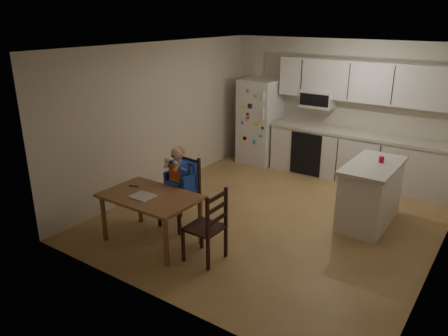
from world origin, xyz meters
The scene contains 10 objects.
room centered at (0.00, 0.48, 1.25)m, with size 4.52×5.01×2.51m.
refrigerator centered at (-1.55, 2.15, 0.85)m, with size 0.72×0.70×1.70m, color silver.
kitchen_run centered at (0.50, 2.24, 0.88)m, with size 3.37×0.62×2.15m.
kitchen_island centered at (1.22, 0.61, 0.46)m, with size 0.65×1.25×0.92m.
red_cup centered at (1.28, 0.73, 0.97)m, with size 0.07×0.07×0.09m, color red.
dining_table centered at (-0.99, -1.61, 0.59)m, with size 1.27×0.82×0.68m.
napkin centered at (-1.04, -1.70, 0.69)m, with size 0.30×0.26×0.01m, color #AAAAAE.
toddler_spoon centered at (-1.40, -1.52, 0.69)m, with size 0.02×0.02×0.12m, color #1C3BB0.
chair_booster centered at (-0.99, -0.99, 0.73)m, with size 0.50×0.50×1.21m.
chair_side centered at (-0.05, -1.56, 0.54)m, with size 0.43×0.43×0.95m.
Camera 1 is at (2.81, -5.37, 2.93)m, focal length 35.00 mm.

